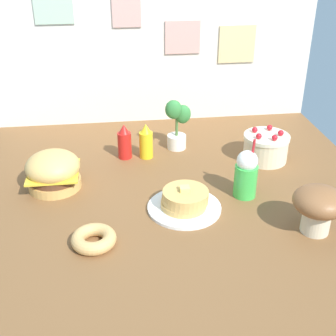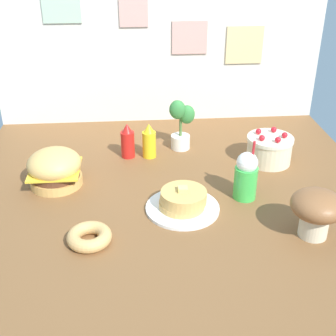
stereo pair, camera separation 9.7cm
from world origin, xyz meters
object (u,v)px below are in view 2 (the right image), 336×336
at_px(mustard_bottle, 149,142).
at_px(mushroom_stool, 317,209).
at_px(burger, 55,168).
at_px(donut_pink_glaze, 89,236).
at_px(layer_cake, 269,149).
at_px(potted_plant, 180,122).
at_px(ketchup_bottle, 128,142).
at_px(pancake_stack, 183,202).
at_px(cream_soda_cup, 246,176).

height_order(mustard_bottle, mushroom_stool, mushroom_stool).
bearing_deg(burger, donut_pink_glaze, -67.79).
relative_size(burger, mushroom_stool, 1.21).
distance_m(layer_cake, mushroom_stool, 0.73).
bearing_deg(layer_cake, potted_plant, 155.25).
bearing_deg(ketchup_bottle, mustard_bottle, -4.56).
relative_size(layer_cake, donut_pink_glaze, 1.34).
bearing_deg(pancake_stack, potted_plant, 85.04).
height_order(burger, layer_cake, burger).
bearing_deg(mushroom_stool, donut_pink_glaze, 178.45).
distance_m(burger, ketchup_bottle, 0.50).
xyz_separation_m(donut_pink_glaze, mushroom_stool, (1.01, -0.03, 0.11)).
height_order(mustard_bottle, cream_soda_cup, cream_soda_cup).
relative_size(mustard_bottle, donut_pink_glaze, 1.08).
bearing_deg(ketchup_bottle, donut_pink_glaze, -101.76).
bearing_deg(mushroom_stool, mustard_bottle, 129.63).
xyz_separation_m(layer_cake, potted_plant, (-0.51, 0.23, 0.09)).
bearing_deg(layer_cake, donut_pink_glaze, -145.33).
xyz_separation_m(mustard_bottle, potted_plant, (0.20, 0.10, 0.08)).
height_order(donut_pink_glaze, potted_plant, potted_plant).
relative_size(burger, cream_soda_cup, 0.88).
bearing_deg(cream_soda_cup, potted_plant, 113.95).
distance_m(burger, pancake_stack, 0.73).
distance_m(ketchup_bottle, donut_pink_glaze, 0.86).
relative_size(burger, mustard_bottle, 1.33).
relative_size(donut_pink_glaze, potted_plant, 0.61).
xyz_separation_m(layer_cake, mustard_bottle, (-0.71, 0.13, 0.02)).
height_order(pancake_stack, mushroom_stool, mushroom_stool).
xyz_separation_m(pancake_stack, potted_plant, (0.06, 0.70, 0.13)).
relative_size(mustard_bottle, potted_plant, 0.66).
xyz_separation_m(burger, pancake_stack, (0.66, -0.30, -0.05)).
xyz_separation_m(burger, ketchup_bottle, (0.39, 0.31, 0.00)).
distance_m(ketchup_bottle, mushroom_stool, 1.21).
distance_m(potted_plant, mushroom_stool, 1.09).
xyz_separation_m(mustard_bottle, mushroom_stool, (0.71, -0.86, 0.04)).
relative_size(pancake_stack, donut_pink_glaze, 1.83).
xyz_separation_m(layer_cake, donut_pink_glaze, (-1.01, -0.70, -0.05)).
distance_m(cream_soda_cup, potted_plant, 0.67).
xyz_separation_m(burger, layer_cake, (1.23, 0.17, -0.01)).
xyz_separation_m(ketchup_bottle, cream_soda_cup, (0.60, -0.52, 0.03)).
bearing_deg(pancake_stack, layer_cake, 39.71).
bearing_deg(donut_pink_glaze, mustard_bottle, 69.84).
relative_size(layer_cake, potted_plant, 0.82).
bearing_deg(cream_soda_cup, pancake_stack, -164.76).
bearing_deg(burger, mustard_bottle, 29.55).
relative_size(ketchup_bottle, donut_pink_glaze, 1.08).
bearing_deg(pancake_stack, mushroom_stool, -24.22).
height_order(ketchup_bottle, donut_pink_glaze, ketchup_bottle).
distance_m(ketchup_bottle, cream_soda_cup, 0.80).
height_order(burger, mustard_bottle, mustard_bottle).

